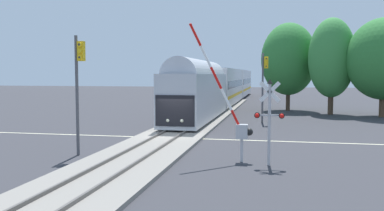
{
  "coord_description": "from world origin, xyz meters",
  "views": [
    {
      "loc": [
        6.78,
        -26.03,
        4.18
      ],
      "look_at": [
        1.02,
        2.13,
        2.0
      ],
      "focal_mm": 38.45,
      "sensor_mm": 36.0,
      "label": 1
    }
  ],
  "objects_px": {
    "traffic_signal_far_side": "(264,77)",
    "maple_right_background": "(384,59)",
    "commuter_train": "(226,85)",
    "oak_far_right": "(332,58)",
    "elm_centre_background": "(289,59)",
    "crossing_gate_near": "(236,118)",
    "crossing_signal_mast": "(269,113)",
    "traffic_signal_median": "(79,76)"
  },
  "relations": [
    {
      "from": "traffic_signal_far_side",
      "to": "elm_centre_background",
      "type": "distance_m",
      "value": 13.41
    },
    {
      "from": "traffic_signal_median",
      "to": "elm_centre_background",
      "type": "xyz_separation_m",
      "value": [
        11.26,
        29.17,
        1.82
      ]
    },
    {
      "from": "crossing_gate_near",
      "to": "traffic_signal_far_side",
      "type": "height_order",
      "value": "crossing_gate_near"
    },
    {
      "from": "crossing_signal_mast",
      "to": "oak_far_right",
      "type": "relative_size",
      "value": 0.4
    },
    {
      "from": "traffic_signal_far_side",
      "to": "traffic_signal_median",
      "type": "height_order",
      "value": "traffic_signal_median"
    },
    {
      "from": "crossing_signal_mast",
      "to": "traffic_signal_far_side",
      "type": "bearing_deg",
      "value": 92.47
    },
    {
      "from": "maple_right_background",
      "to": "oak_far_right",
      "type": "relative_size",
      "value": 0.97
    },
    {
      "from": "traffic_signal_median",
      "to": "oak_far_right",
      "type": "relative_size",
      "value": 0.61
    },
    {
      "from": "elm_centre_background",
      "to": "maple_right_background",
      "type": "relative_size",
      "value": 1.04
    },
    {
      "from": "crossing_gate_near",
      "to": "elm_centre_background",
      "type": "relative_size",
      "value": 0.66
    },
    {
      "from": "oak_far_right",
      "to": "traffic_signal_median",
      "type": "bearing_deg",
      "value": -121.37
    },
    {
      "from": "commuter_train",
      "to": "oak_far_right",
      "type": "xyz_separation_m",
      "value": [
        12.4,
        -11.38,
        3.15
      ]
    },
    {
      "from": "oak_far_right",
      "to": "traffic_signal_far_side",
      "type": "bearing_deg",
      "value": -125.38
    },
    {
      "from": "crossing_gate_near",
      "to": "traffic_signal_far_side",
      "type": "relative_size",
      "value": 1.11
    },
    {
      "from": "commuter_train",
      "to": "traffic_signal_far_side",
      "type": "bearing_deg",
      "value": -74.36
    },
    {
      "from": "crossing_gate_near",
      "to": "oak_far_right",
      "type": "distance_m",
      "value": 26.67
    },
    {
      "from": "traffic_signal_far_side",
      "to": "oak_far_right",
      "type": "relative_size",
      "value": 0.6
    },
    {
      "from": "elm_centre_background",
      "to": "crossing_gate_near",
      "type": "bearing_deg",
      "value": -96.38
    },
    {
      "from": "crossing_signal_mast",
      "to": "traffic_signal_far_side",
      "type": "height_order",
      "value": "traffic_signal_far_side"
    },
    {
      "from": "traffic_signal_far_side",
      "to": "maple_right_background",
      "type": "height_order",
      "value": "maple_right_background"
    },
    {
      "from": "commuter_train",
      "to": "maple_right_background",
      "type": "xyz_separation_m",
      "value": [
        17.02,
        -13.13,
        2.95
      ]
    },
    {
      "from": "commuter_train",
      "to": "crossing_signal_mast",
      "type": "bearing_deg",
      "value": -80.1
    },
    {
      "from": "crossing_signal_mast",
      "to": "oak_far_right",
      "type": "bearing_deg",
      "value": 77.17
    },
    {
      "from": "maple_right_background",
      "to": "elm_centre_background",
      "type": "bearing_deg",
      "value": 148.16
    },
    {
      "from": "elm_centre_background",
      "to": "traffic_signal_far_side",
      "type": "bearing_deg",
      "value": -100.29
    },
    {
      "from": "crossing_gate_near",
      "to": "maple_right_background",
      "type": "bearing_deg",
      "value": 62.8
    },
    {
      "from": "crossing_signal_mast",
      "to": "traffic_signal_median",
      "type": "height_order",
      "value": "traffic_signal_median"
    },
    {
      "from": "crossing_gate_near",
      "to": "traffic_signal_median",
      "type": "height_order",
      "value": "crossing_gate_near"
    },
    {
      "from": "traffic_signal_median",
      "to": "crossing_gate_near",
      "type": "bearing_deg",
      "value": 0.81
    },
    {
      "from": "commuter_train",
      "to": "crossing_gate_near",
      "type": "distance_m",
      "value": 37.03
    },
    {
      "from": "elm_centre_background",
      "to": "oak_far_right",
      "type": "relative_size",
      "value": 1.0
    },
    {
      "from": "maple_right_background",
      "to": "commuter_train",
      "type": "bearing_deg",
      "value": 142.35
    },
    {
      "from": "crossing_signal_mast",
      "to": "elm_centre_background",
      "type": "xyz_separation_m",
      "value": [
        1.66,
        29.64,
        3.5
      ]
    },
    {
      "from": "commuter_train",
      "to": "oak_far_right",
      "type": "height_order",
      "value": "oak_far_right"
    },
    {
      "from": "crossing_gate_near",
      "to": "maple_right_background",
      "type": "distance_m",
      "value": 26.73
    },
    {
      "from": "crossing_gate_near",
      "to": "oak_far_right",
      "type": "relative_size",
      "value": 0.66
    },
    {
      "from": "crossing_gate_near",
      "to": "traffic_signal_median",
      "type": "relative_size",
      "value": 1.08
    },
    {
      "from": "crossing_signal_mast",
      "to": "traffic_signal_median",
      "type": "xyz_separation_m",
      "value": [
        -9.61,
        0.46,
        1.68
      ]
    },
    {
      "from": "crossing_signal_mast",
      "to": "traffic_signal_median",
      "type": "bearing_deg",
      "value": 177.24
    },
    {
      "from": "crossing_signal_mast",
      "to": "maple_right_background",
      "type": "bearing_deg",
      "value": 66.46
    },
    {
      "from": "traffic_signal_far_side",
      "to": "maple_right_background",
      "type": "relative_size",
      "value": 0.62
    },
    {
      "from": "crossing_signal_mast",
      "to": "elm_centre_background",
      "type": "relative_size",
      "value": 0.39
    }
  ]
}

